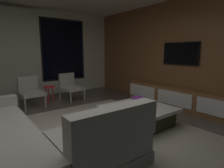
{
  "coord_description": "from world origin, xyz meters",
  "views": [
    {
      "loc": [
        -1.27,
        -2.43,
        1.39
      ],
      "look_at": [
        1.36,
        0.99,
        0.64
      ],
      "focal_mm": 29.78,
      "sensor_mm": 36.0,
      "label": 1
    }
  ],
  "objects_px": {
    "side_stool": "(49,89)",
    "mounted_tv": "(180,54)",
    "sectional_couch": "(23,142)",
    "media_console": "(181,99)",
    "book_stack_on_coffee_table": "(138,100)",
    "coffee_table": "(138,116)",
    "accent_chair_by_curtain": "(30,90)",
    "accent_chair_near_window": "(70,86)"
  },
  "relations": [
    {
      "from": "accent_chair_near_window",
      "to": "accent_chair_by_curtain",
      "type": "xyz_separation_m",
      "value": [
        -1.08,
        0.02,
        0.0
      ]
    },
    {
      "from": "book_stack_on_coffee_table",
      "to": "accent_chair_by_curtain",
      "type": "bearing_deg",
      "value": 122.67
    },
    {
      "from": "side_stool",
      "to": "mounted_tv",
      "type": "height_order",
      "value": "mounted_tv"
    },
    {
      "from": "sectional_couch",
      "to": "side_stool",
      "type": "distance_m",
      "value": 2.89
    },
    {
      "from": "coffee_table",
      "to": "book_stack_on_coffee_table",
      "type": "distance_m",
      "value": 0.36
    },
    {
      "from": "accent_chair_near_window",
      "to": "media_console",
      "type": "relative_size",
      "value": 0.25
    },
    {
      "from": "coffee_table",
      "to": "book_stack_on_coffee_table",
      "type": "height_order",
      "value": "book_stack_on_coffee_table"
    },
    {
      "from": "accent_chair_near_window",
      "to": "mounted_tv",
      "type": "xyz_separation_m",
      "value": [
        1.98,
        -2.21,
        0.92
      ]
    },
    {
      "from": "sectional_couch",
      "to": "accent_chair_near_window",
      "type": "xyz_separation_m",
      "value": [
        1.81,
        2.51,
        0.14
      ]
    },
    {
      "from": "sectional_couch",
      "to": "mounted_tv",
      "type": "bearing_deg",
      "value": 4.51
    },
    {
      "from": "accent_chair_near_window",
      "to": "side_stool",
      "type": "height_order",
      "value": "accent_chair_near_window"
    },
    {
      "from": "coffee_table",
      "to": "side_stool",
      "type": "distance_m",
      "value": 2.73
    },
    {
      "from": "mounted_tv",
      "to": "coffee_table",
      "type": "bearing_deg",
      "value": -170.49
    },
    {
      "from": "coffee_table",
      "to": "accent_chair_near_window",
      "type": "relative_size",
      "value": 1.49
    },
    {
      "from": "coffee_table",
      "to": "mounted_tv",
      "type": "height_order",
      "value": "mounted_tv"
    },
    {
      "from": "media_console",
      "to": "mounted_tv",
      "type": "height_order",
      "value": "mounted_tv"
    },
    {
      "from": "side_stool",
      "to": "mounted_tv",
      "type": "bearing_deg",
      "value": -42.17
    },
    {
      "from": "sectional_couch",
      "to": "accent_chair_by_curtain",
      "type": "xyz_separation_m",
      "value": [
        0.73,
        2.52,
        0.14
      ]
    },
    {
      "from": "sectional_couch",
      "to": "accent_chair_by_curtain",
      "type": "bearing_deg",
      "value": 73.79
    },
    {
      "from": "coffee_table",
      "to": "accent_chair_by_curtain",
      "type": "bearing_deg",
      "value": 117.35
    },
    {
      "from": "accent_chair_near_window",
      "to": "side_stool",
      "type": "distance_m",
      "value": 0.58
    },
    {
      "from": "side_stool",
      "to": "mounted_tv",
      "type": "relative_size",
      "value": 0.47
    },
    {
      "from": "side_stool",
      "to": "media_console",
      "type": "height_order",
      "value": "media_console"
    },
    {
      "from": "coffee_table",
      "to": "side_stool",
      "type": "height_order",
      "value": "side_stool"
    },
    {
      "from": "accent_chair_near_window",
      "to": "media_console",
      "type": "xyz_separation_m",
      "value": [
        1.8,
        -2.4,
        -0.18
      ]
    },
    {
      "from": "book_stack_on_coffee_table",
      "to": "mounted_tv",
      "type": "xyz_separation_m",
      "value": [
        1.56,
        0.11,
        0.93
      ]
    },
    {
      "from": "accent_chair_by_curtain",
      "to": "mounted_tv",
      "type": "relative_size",
      "value": 0.8
    },
    {
      "from": "accent_chair_by_curtain",
      "to": "side_stool",
      "type": "xyz_separation_m",
      "value": [
        0.51,
        0.09,
        -0.06
      ]
    },
    {
      "from": "accent_chair_by_curtain",
      "to": "side_stool",
      "type": "relative_size",
      "value": 1.7
    },
    {
      "from": "accent_chair_near_window",
      "to": "book_stack_on_coffee_table",
      "type": "bearing_deg",
      "value": -79.76
    },
    {
      "from": "coffee_table",
      "to": "accent_chair_near_window",
      "type": "bearing_deg",
      "value": 95.12
    },
    {
      "from": "accent_chair_near_window",
      "to": "sectional_couch",
      "type": "bearing_deg",
      "value": -125.88
    },
    {
      "from": "media_console",
      "to": "side_stool",
      "type": "bearing_deg",
      "value": 133.38
    },
    {
      "from": "sectional_couch",
      "to": "media_console",
      "type": "xyz_separation_m",
      "value": [
        3.61,
        0.1,
        -0.04
      ]
    },
    {
      "from": "side_stool",
      "to": "media_console",
      "type": "bearing_deg",
      "value": -46.62
    },
    {
      "from": "accent_chair_by_curtain",
      "to": "side_stool",
      "type": "distance_m",
      "value": 0.52
    },
    {
      "from": "accent_chair_near_window",
      "to": "side_stool",
      "type": "relative_size",
      "value": 1.7
    },
    {
      "from": "book_stack_on_coffee_table",
      "to": "coffee_table",
      "type": "bearing_deg",
      "value": -136.45
    },
    {
      "from": "side_stool",
      "to": "media_console",
      "type": "relative_size",
      "value": 0.15
    },
    {
      "from": "book_stack_on_coffee_table",
      "to": "accent_chair_near_window",
      "type": "height_order",
      "value": "accent_chair_near_window"
    },
    {
      "from": "sectional_couch",
      "to": "side_stool",
      "type": "height_order",
      "value": "sectional_couch"
    },
    {
      "from": "media_console",
      "to": "book_stack_on_coffee_table",
      "type": "bearing_deg",
      "value": 176.34
    }
  ]
}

